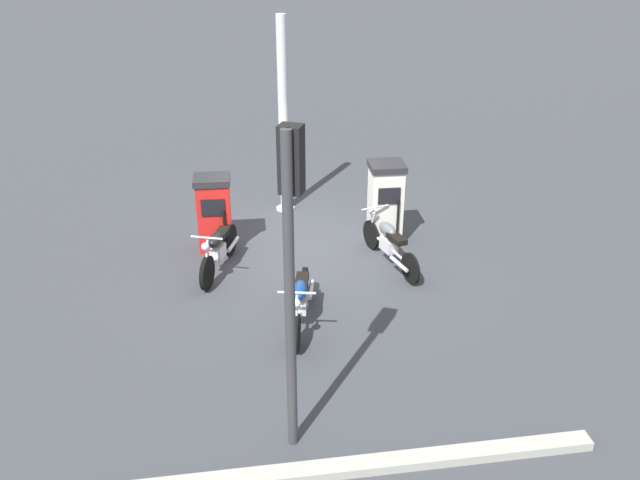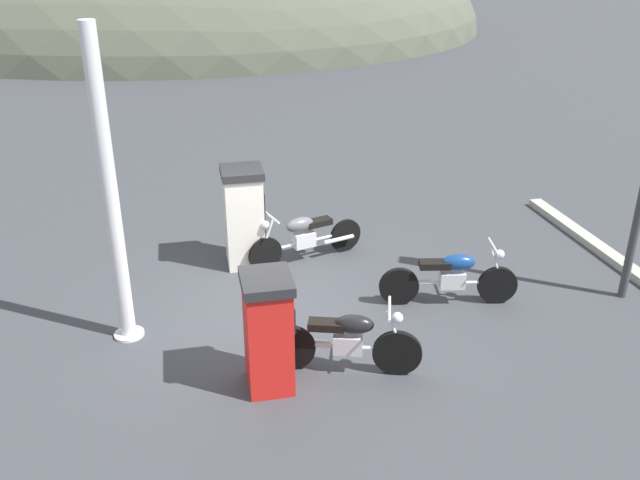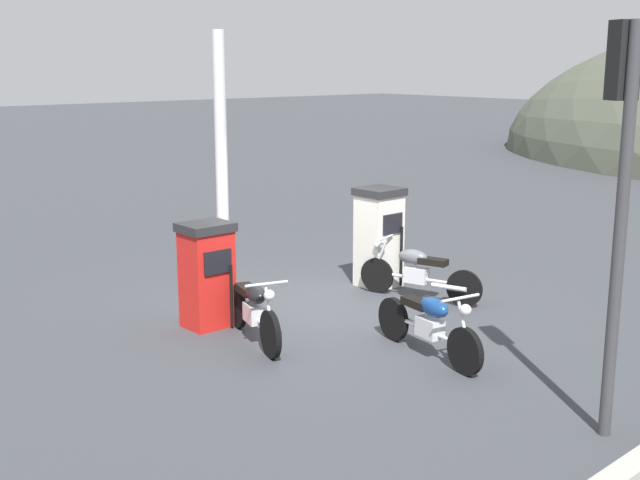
{
  "view_description": "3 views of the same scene",
  "coord_description": "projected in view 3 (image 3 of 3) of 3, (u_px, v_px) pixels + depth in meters",
  "views": [
    {
      "loc": [
        11.39,
        -0.72,
        5.88
      ],
      "look_at": [
        1.24,
        0.23,
        0.82
      ],
      "focal_mm": 37.27,
      "sensor_mm": 36.0,
      "label": 1
    },
    {
      "loc": [
        -0.93,
        -8.52,
        5.14
      ],
      "look_at": [
        0.7,
        0.2,
        1.0
      ],
      "focal_mm": 38.97,
      "sensor_mm": 36.0,
      "label": 2
    },
    {
      "loc": [
        9.08,
        -7.45,
        3.62
      ],
      "look_at": [
        0.86,
        -0.55,
        1.27
      ],
      "focal_mm": 45.82,
      "sensor_mm": 36.0,
      "label": 3
    }
  ],
  "objects": [
    {
      "name": "canopy_support_pole",
      "position": [
        222.0,
        165.0,
        13.18
      ],
      "size": [
        0.4,
        0.4,
        4.11
      ],
      "color": "silver",
      "rests_on": "ground"
    },
    {
      "name": "fuel_pump_near",
      "position": [
        207.0,
        274.0,
        11.25
      ],
      "size": [
        0.62,
        0.69,
        1.47
      ],
      "color": "red",
      "rests_on": "ground"
    },
    {
      "name": "motorcycle_far_pump",
      "position": [
        417.0,
        270.0,
        12.61
      ],
      "size": [
        1.95,
        0.82,
        0.92
      ],
      "color": "black",
      "rests_on": "ground"
    },
    {
      "name": "ground_plane",
      "position": [
        311.0,
        308.0,
        12.25
      ],
      "size": [
        120.0,
        120.0,
        0.0
      ],
      "primitive_type": "plane",
      "color": "#383A3F"
    },
    {
      "name": "motorcycle_extra",
      "position": [
        429.0,
        323.0,
        10.13
      ],
      "size": [
        2.0,
        0.65,
        0.93
      ],
      "color": "black",
      "rests_on": "ground"
    },
    {
      "name": "motorcycle_near_pump",
      "position": [
        254.0,
        309.0,
        10.65
      ],
      "size": [
        1.86,
        0.77,
        0.94
      ],
      "color": "black",
      "rests_on": "ground"
    },
    {
      "name": "fuel_pump_far",
      "position": [
        379.0,
        237.0,
        13.3
      ],
      "size": [
        0.69,
        0.67,
        1.63
      ],
      "color": "silver",
      "rests_on": "ground"
    },
    {
      "name": "roadside_traffic_light",
      "position": [
        621.0,
        161.0,
        7.58
      ],
      "size": [
        0.4,
        0.3,
        3.99
      ],
      "color": "#38383A",
      "rests_on": "ground"
    }
  ]
}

